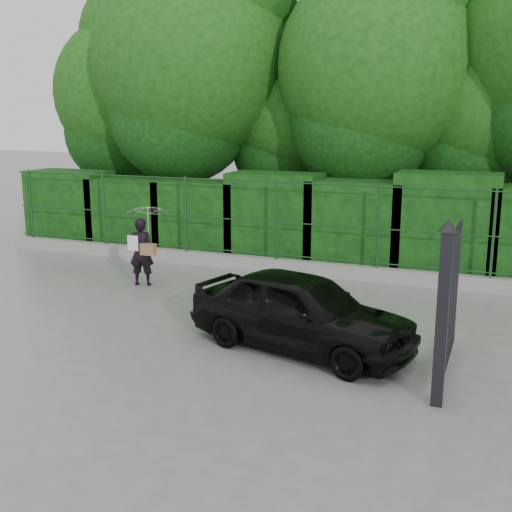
% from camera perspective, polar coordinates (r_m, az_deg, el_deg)
% --- Properties ---
extents(ground, '(80.00, 80.00, 0.00)m').
position_cam_1_polar(ground, '(10.93, -8.34, -6.53)').
color(ground, gray).
extents(kerb, '(14.00, 0.25, 0.30)m').
position_cam_1_polar(kerb, '(14.79, 0.35, -0.69)').
color(kerb, '#9E9E99').
rests_on(kerb, ground).
extents(fence, '(14.13, 0.06, 1.80)m').
position_cam_1_polar(fence, '(14.51, 1.17, 3.27)').
color(fence, '#183E1C').
rests_on(fence, kerb).
extents(hedge, '(14.20, 1.20, 2.30)m').
position_cam_1_polar(hedge, '(15.49, 2.26, 3.21)').
color(hedge, black).
rests_on(hedge, ground).
extents(trees, '(17.10, 6.15, 8.08)m').
position_cam_1_polar(trees, '(17.17, 8.17, 16.05)').
color(trees, black).
rests_on(trees, ground).
extents(gate, '(0.22, 2.33, 2.36)m').
position_cam_1_polar(gate, '(8.54, 16.56, -4.06)').
color(gate, black).
rests_on(gate, ground).
extents(woman, '(0.89, 0.90, 1.70)m').
position_cam_1_polar(woman, '(13.52, -9.76, 2.06)').
color(woman, black).
rests_on(woman, ground).
extents(car, '(3.82, 2.30, 1.22)m').
position_cam_1_polar(car, '(9.83, 4.05, -4.90)').
color(car, black).
rests_on(car, ground).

